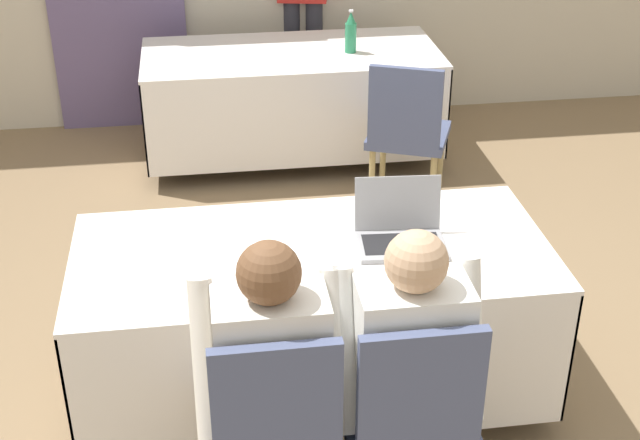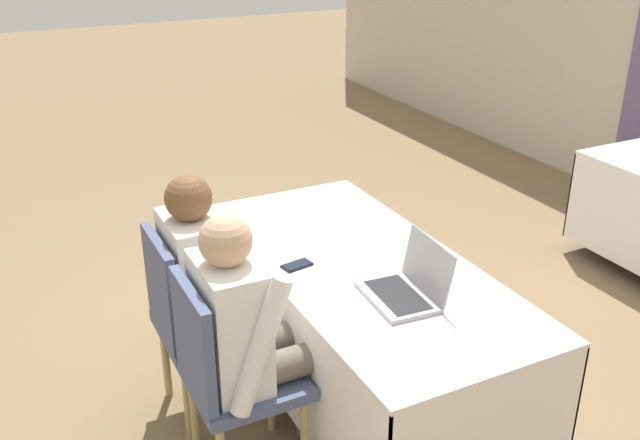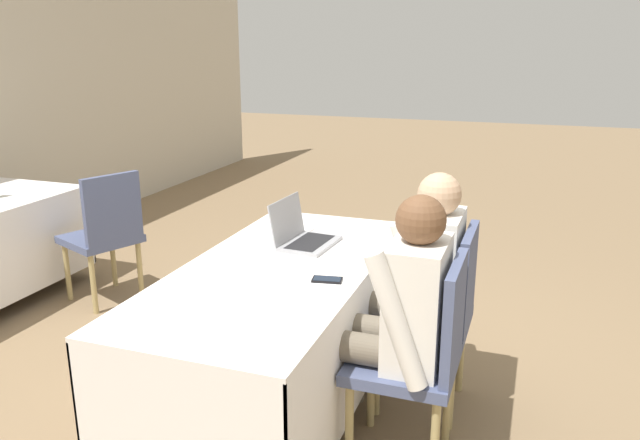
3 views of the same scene
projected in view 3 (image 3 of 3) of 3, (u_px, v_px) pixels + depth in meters
ground_plane at (280, 400)px, 3.15m from camera, size 24.00×24.00×0.00m
conference_table_near at (278, 299)px, 3.00m from camera, size 1.87×0.86×0.72m
laptop at (303, 236)px, 3.26m from camera, size 0.36×0.30×0.24m
cell_phone at (327, 280)px, 2.78m from camera, size 0.09×0.14×0.01m
paper_beside_laptop at (283, 251)px, 3.16m from camera, size 0.31×0.36×0.00m
chair_near_left at (421, 352)px, 2.57m from camera, size 0.44×0.44×0.92m
chair_near_right at (439, 310)px, 2.98m from camera, size 0.44×0.44×0.92m
chair_far_spare at (105, 231)px, 4.21m from camera, size 0.57×0.57×0.92m
person_checkered_shirt at (398, 313)px, 2.56m from camera, size 0.50×0.52×1.18m
person_white_shirt at (419, 276)px, 2.97m from camera, size 0.50×0.52×1.18m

